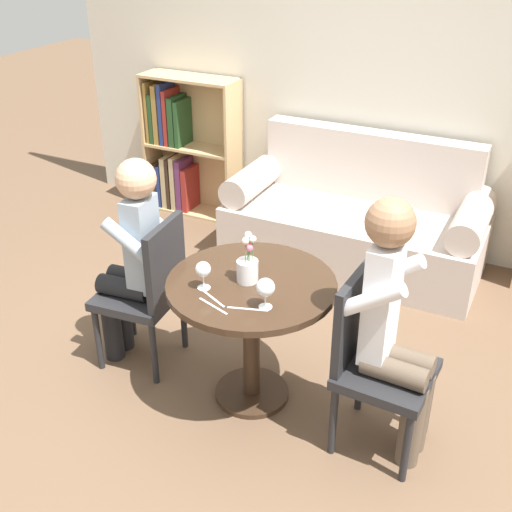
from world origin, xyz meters
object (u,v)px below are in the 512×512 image
at_px(wine_glass_right, 266,288).
at_px(wine_glass_left, 203,270).
at_px(chair_right, 373,357).
at_px(person_right, 395,325).
at_px(person_left, 132,257).
at_px(bookshelf_left, 183,149).
at_px(chair_left, 149,287).
at_px(flower_vase, 248,266).
at_px(couch, 355,223).

bearing_deg(wine_glass_right, wine_glass_left, 176.65).
height_order(chair_right, person_right, person_right).
height_order(chair_right, person_left, person_left).
relative_size(bookshelf_left, chair_left, 1.29).
bearing_deg(wine_glass_left, flower_vase, 45.17).
distance_m(wine_glass_left, flower_vase, 0.23).
distance_m(bookshelf_left, wine_glass_left, 2.57).
xyz_separation_m(person_right, flower_vase, (-0.75, 0.04, 0.10)).
bearing_deg(chair_right, chair_left, 90.31).
xyz_separation_m(person_left, flower_vase, (0.71, -0.01, 0.13)).
bearing_deg(couch, person_right, -66.95).
relative_size(bookshelf_left, wine_glass_right, 7.68).
xyz_separation_m(person_left, wine_glass_left, (0.55, -0.17, 0.15)).
relative_size(wine_glass_left, wine_glass_right, 0.95).
distance_m(person_left, wine_glass_right, 0.93).
xyz_separation_m(bookshelf_left, flower_vase, (1.61, -1.94, 0.25)).
relative_size(chair_left, person_left, 0.73).
relative_size(bookshelf_left, chair_right, 1.29).
xyz_separation_m(couch, person_right, (0.73, -1.72, 0.39)).
relative_size(person_left, flower_vase, 4.63).
bearing_deg(flower_vase, chair_right, -2.78).
relative_size(chair_right, person_left, 0.73).
bearing_deg(chair_right, flower_vase, 89.86).
bearing_deg(wine_glass_left, bookshelf_left, 124.61).
distance_m(chair_left, person_left, 0.20).
bearing_deg(wine_glass_left, chair_right, 8.76).
height_order(person_left, wine_glass_right, person_left).
relative_size(couch, person_right, 1.40).
xyz_separation_m(person_right, wine_glass_right, (-0.57, -0.14, 0.12)).
height_order(bookshelf_left, person_left, person_left).
distance_m(bookshelf_left, flower_vase, 2.53).
bearing_deg(couch, wine_glass_right, -85.08).
bearing_deg(wine_glass_left, person_right, 7.56).
distance_m(person_right, wine_glass_right, 0.60).
distance_m(chair_right, flower_vase, 0.73).
height_order(bookshelf_left, person_right, person_right).
bearing_deg(person_left, chair_left, 93.65).
distance_m(chair_right, person_left, 1.39).
bearing_deg(wine_glass_right, chair_left, 166.07).
relative_size(chair_left, chair_right, 1.00).
bearing_deg(bookshelf_left, chair_left, -62.91).
distance_m(couch, wine_glass_right, 1.93).
height_order(couch, chair_left, couch).
bearing_deg(wine_glass_left, wine_glass_right, -3.35).
bearing_deg(chair_left, person_left, -86.35).
distance_m(bookshelf_left, person_left, 2.13).
bearing_deg(flower_vase, wine_glass_left, -134.83).
bearing_deg(chair_left, bookshelf_left, -158.25).
bearing_deg(person_left, bookshelf_left, -160.49).
height_order(couch, wine_glass_left, couch).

